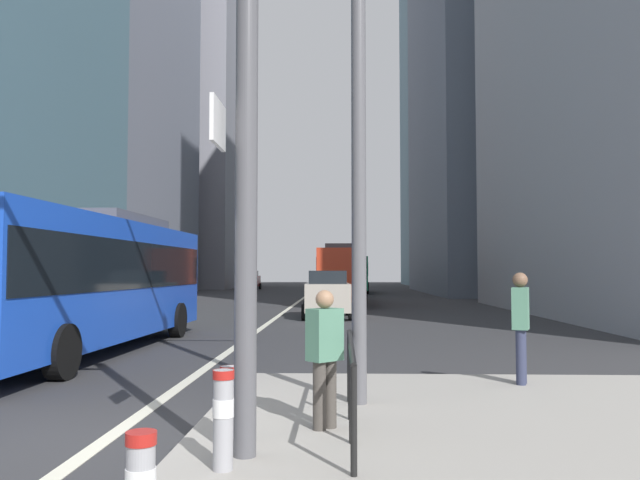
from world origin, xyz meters
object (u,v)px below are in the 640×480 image
at_px(pedestrian_walking, 521,322).
at_px(car_receding_near, 327,294).
at_px(city_bus_red_receding, 342,272).
at_px(city_bus_blue_oncoming, 85,275).
at_px(city_bus_red_distant, 353,272).
at_px(bollard_right, 223,414).
at_px(pedestrian_waiting, 325,352).
at_px(bollard_back, 229,397).
at_px(car_oncoming_mid, 249,280).
at_px(street_lamp_post, 358,29).
at_px(traffic_signal_gantry, 67,57).
at_px(car_receding_far, 338,284).

bearing_deg(pedestrian_walking, car_receding_near, 102.22).
distance_m(city_bus_red_receding, pedestrian_walking, 27.24).
bearing_deg(city_bus_blue_oncoming, city_bus_red_distant, 80.19).
bearing_deg(pedestrian_walking, city_bus_blue_oncoming, 152.71).
bearing_deg(city_bus_blue_oncoming, bollard_right, -60.97).
bearing_deg(pedestrian_waiting, bollard_back, -158.25).
height_order(city_bus_blue_oncoming, car_oncoming_mid, city_bus_blue_oncoming).
height_order(city_bus_blue_oncoming, street_lamp_post, street_lamp_post).
relative_size(bollard_back, pedestrian_waiting, 0.48).
bearing_deg(pedestrian_waiting, bollard_right, -120.16).
bearing_deg(bollard_right, city_bus_red_distant, 87.64).
height_order(city_bus_blue_oncoming, pedestrian_walking, city_bus_blue_oncoming).
relative_size(car_receding_near, street_lamp_post, 0.52).
bearing_deg(pedestrian_walking, car_oncoming_mid, 102.76).
bearing_deg(street_lamp_post, traffic_signal_gantry, -140.69).
bearing_deg(car_oncoming_mid, city_bus_blue_oncoming, -86.07).
relative_size(traffic_signal_gantry, bollard_right, 6.74).
xyz_separation_m(car_receding_far, bollard_back, (-0.95, -39.65, -0.42)).
xyz_separation_m(street_lamp_post, bollard_back, (-1.45, -1.76, -4.71)).
bearing_deg(bollard_back, traffic_signal_gantry, -156.00).
xyz_separation_m(street_lamp_post, bollard_right, (-1.31, -2.86, -4.64)).
relative_size(bollard_right, pedestrian_waiting, 0.57).
relative_size(traffic_signal_gantry, street_lamp_post, 0.75).
xyz_separation_m(city_bus_red_receding, bollard_back, (-1.24, -30.40, -1.26)).
bearing_deg(car_receding_far, car_oncoming_mid, 116.97).
bearing_deg(car_oncoming_mid, bollard_back, -81.84).
relative_size(car_receding_near, traffic_signal_gantry, 0.69).
bearing_deg(city_bus_red_distant, car_oncoming_mid, 139.06).
bearing_deg(city_bus_red_receding, street_lamp_post, -89.57).
xyz_separation_m(city_bus_red_receding, car_receding_near, (-0.60, -11.32, -0.85)).
relative_size(city_bus_red_receding, traffic_signal_gantry, 1.92).
bearing_deg(bollard_back, car_oncoming_mid, 98.16).
xyz_separation_m(car_receding_near, pedestrian_waiting, (0.38, -18.67, 0.02)).
bearing_deg(street_lamp_post, city_bus_red_distant, 89.09).
xyz_separation_m(city_bus_blue_oncoming, street_lamp_post, (6.31, -6.15, 3.45)).
bearing_deg(traffic_signal_gantry, car_receding_far, 86.48).
height_order(traffic_signal_gantry, pedestrian_waiting, traffic_signal_gantry).
xyz_separation_m(car_receding_near, bollard_right, (-0.49, -20.18, -0.34)).
xyz_separation_m(city_bus_blue_oncoming, bollard_back, (4.85, -7.91, -1.26)).
xyz_separation_m(city_bus_red_receding, pedestrian_waiting, (-0.21, -29.99, -0.83)).
distance_m(car_receding_near, pedestrian_walking, 16.13).
height_order(city_bus_blue_oncoming, city_bus_red_receding, same).
xyz_separation_m(city_bus_blue_oncoming, city_bus_red_receding, (6.09, 22.49, 0.00)).
xyz_separation_m(city_bus_red_distant, bollard_back, (-2.20, -48.70, -1.26)).
bearing_deg(bollard_right, traffic_signal_gantry, 166.17).
xyz_separation_m(car_oncoming_mid, car_receding_far, (9.23, -18.14, 0.00)).
height_order(street_lamp_post, pedestrian_walking, street_lamp_post).
height_order(city_bus_red_receding, traffic_signal_gantry, traffic_signal_gantry).
xyz_separation_m(car_oncoming_mid, bollard_right, (8.43, -58.89, -0.34)).
bearing_deg(car_receding_far, city_bus_red_receding, -88.22).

